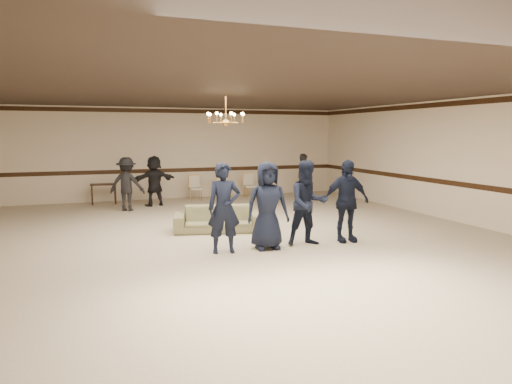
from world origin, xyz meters
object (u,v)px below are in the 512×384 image
at_px(chandelier, 226,109).
at_px(banquet_chair_left, 195,188).
at_px(boy_c, 308,203).
at_px(settee, 218,219).
at_px(banquet_chair_right, 250,186).
at_px(console_table, 104,194).
at_px(adult_left, 127,184).
at_px(banquet_chair_mid, 223,187).
at_px(boy_a, 224,208).
at_px(boy_b, 267,205).
at_px(boy_d, 346,201).
at_px(adult_mid, 154,181).
at_px(adult_right, 304,177).

xyz_separation_m(chandelier, banquet_chair_left, (0.41, 5.17, -2.45)).
xyz_separation_m(boy_c, settee, (-1.39, 1.92, -0.58)).
distance_m(banquet_chair_right, console_table, 5.00).
distance_m(adult_left, banquet_chair_mid, 3.67).
xyz_separation_m(adult_left, banquet_chair_left, (2.38, 1.38, -0.38)).
height_order(banquet_chair_left, banquet_chair_right, same).
relative_size(settee, banquet_chair_right, 2.42).
height_order(boy_a, boy_b, same).
distance_m(boy_a, banquet_chair_right, 7.67).
relative_size(boy_b, banquet_chair_left, 2.06).
bearing_deg(banquet_chair_left, boy_d, -80.67).
distance_m(adult_mid, adult_right, 5.12).
bearing_deg(settee, adult_mid, 114.92).
bearing_deg(banquet_chair_right, boy_d, -86.72).
height_order(boy_c, adult_mid, boy_c).
bearing_deg(chandelier, boy_d, -41.78).
distance_m(boy_d, adult_right, 6.26).
bearing_deg(boy_a, banquet_chair_left, 89.42).
height_order(boy_d, adult_right, boy_d).
bearing_deg(adult_mid, banquet_chair_mid, -178.66).
xyz_separation_m(boy_b, banquet_chair_mid, (1.11, 7.04, -0.45)).
distance_m(boy_d, settee, 3.05).
height_order(boy_d, settee, boy_d).
relative_size(boy_b, adult_mid, 1.10).
distance_m(boy_b, banquet_chair_left, 7.06).
xyz_separation_m(chandelier, boy_a, (-0.60, -1.87, -2.00)).
height_order(settee, banquet_chair_mid, banquet_chair_mid).
distance_m(chandelier, adult_right, 6.10).
xyz_separation_m(banquet_chair_left, banquet_chair_right, (2.00, 0.00, 0.00)).
bearing_deg(adult_left, boy_c, 141.16).
bearing_deg(banquet_chair_left, console_table, 171.99).
bearing_deg(boy_d, adult_right, 77.73).
relative_size(banquet_chair_mid, console_table, 1.06).
relative_size(boy_b, banquet_chair_right, 2.06).
bearing_deg(settee, chandelier, 0.24).
height_order(settee, adult_right, adult_right).
xyz_separation_m(boy_d, banquet_chair_left, (-1.69, 7.04, -0.45)).
relative_size(chandelier, settee, 0.46).
bearing_deg(boy_b, banquet_chair_left, 94.35).
height_order(boy_d, adult_left, boy_d).
bearing_deg(banquet_chair_mid, banquet_chair_right, 4.99).
height_order(boy_c, adult_left, boy_c).
bearing_deg(settee, banquet_chair_mid, 86.36).
bearing_deg(boy_d, adult_left, 131.40).
relative_size(boy_a, adult_left, 1.10).
height_order(chandelier, adult_mid, chandelier).
bearing_deg(settee, adult_right, 57.45).
bearing_deg(banquet_chair_left, adult_mid, -159.46).
relative_size(boy_d, adult_left, 1.10).
xyz_separation_m(boy_c, banquet_chair_right, (1.21, 7.04, -0.45)).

